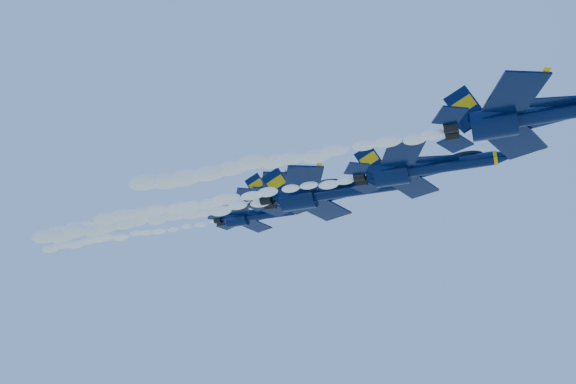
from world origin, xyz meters
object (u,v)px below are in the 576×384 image
(jet_lead, at_px, (537,115))
(jet_second, at_px, (424,168))
(jet_fifth, at_px, (256,216))
(jet_fourth, at_px, (297,192))
(jet_third, at_px, (330,192))

(jet_lead, height_order, jet_second, jet_second)
(jet_second, distance_m, jet_fifth, 36.61)
(jet_fourth, bearing_deg, jet_lead, -37.18)
(jet_third, bearing_deg, jet_second, -25.67)
(jet_lead, bearing_deg, jet_fourth, 142.82)
(jet_third, relative_size, jet_fourth, 1.13)
(jet_fourth, bearing_deg, jet_second, -38.24)
(jet_fourth, xyz_separation_m, jet_fifth, (-9.24, 8.75, 1.46))
(jet_third, distance_m, jet_fifth, 24.68)
(jet_lead, relative_size, jet_fourth, 1.09)
(jet_lead, relative_size, jet_third, 0.96)
(jet_second, relative_size, jet_fifth, 1.10)
(jet_second, distance_m, jet_third, 12.61)
(jet_lead, xyz_separation_m, jet_second, (-10.69, 7.57, 0.42))
(jet_fourth, distance_m, jet_fifth, 12.81)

